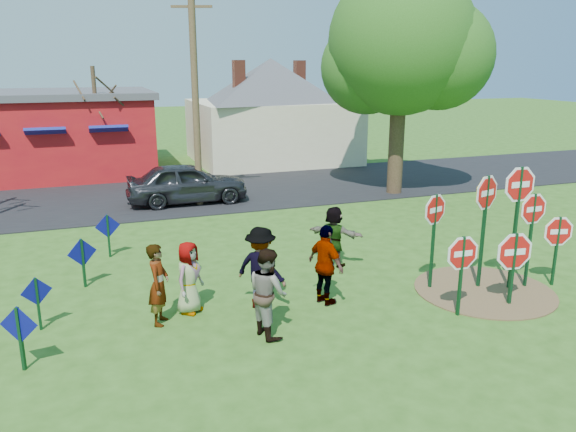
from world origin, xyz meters
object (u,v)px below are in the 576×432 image
Objects in this scene: person_b at (159,284)px; leafy_tree at (404,49)px; stop_sign_a at (462,259)px; suv at (187,183)px; person_a at (189,277)px; utility_pole at (195,90)px; stop_sign_b at (486,203)px; stop_sign_c at (518,200)px; stop_sign_d at (533,217)px.

leafy_tree is (10.71, 8.84, 4.81)m from person_b.
suv is (-3.63, 11.70, -0.45)m from stop_sign_a.
stop_sign_a is at bearing -68.18° from person_a.
leafy_tree is (8.02, -0.69, 1.45)m from utility_pole.
utility_pole is (-4.66, 10.15, 2.15)m from stop_sign_b.
person_a is at bearing -139.71° from leafy_tree.
stop_sign_b is (1.40, 1.13, 0.81)m from stop_sign_a.
stop_sign_c is at bearing -46.36° from stop_sign_b.
leafy_tree is (3.36, 9.46, 3.60)m from stop_sign_b.
person_a is at bearing 171.17° from suv.
person_a is at bearing 153.40° from stop_sign_b.
stop_sign_d is at bearing -37.87° from stop_sign_b.
stop_sign_a is at bearing -163.46° from stop_sign_d.
leafy_tree is at bearing 67.62° from stop_sign_a.
utility_pole is (-3.26, 11.27, 2.96)m from stop_sign_a.
stop_sign_a reaches higher than suv.
stop_sign_a reaches higher than person_b.
stop_sign_b reaches higher than suv.
person_b is at bearing 173.80° from stop_sign_c.
person_a is 0.35× the size of suv.
stop_sign_a is 0.21× the size of leafy_tree.
stop_sign_c is 0.61m from stop_sign_d.
utility_pole is (-5.28, 10.48, 2.04)m from stop_sign_c.
person_b reaches higher than suv.
stop_sign_b is 11.37m from utility_pole.
stop_sign_b is 1.16m from stop_sign_d.
stop_sign_a is 0.42× the size of suv.
utility_pole is 8.18m from leafy_tree.
stop_sign_c is 11.91m from utility_pole.
leafy_tree is at bearing 51.94° from stop_sign_b.
stop_sign_a is at bearing -73.85° from utility_pole.
stop_sign_a is 6.22m from person_b.
suv is at bearing 117.96° from stop_sign_c.
person_a is at bearing 170.65° from stop_sign_c.
utility_pole is 0.91× the size of leafy_tree.
stop_sign_d is 0.54× the size of suv.
leafy_tree is at bearing -6.46° from person_a.
person_b is 0.19× the size of leafy_tree.
stop_sign_b is 0.36× the size of utility_pole.
stop_sign_b is at bearing -73.25° from person_b.
utility_pole reaches higher than person_a.
stop_sign_b is 11.78m from suv.
leafy_tree is at bearing -4.92° from utility_pole.
utility_pole is (2.69, 9.53, 3.36)m from person_b.
stop_sign_b is 6.87m from person_a.
stop_sign_a is 1.97m from stop_sign_b.
stop_sign_a is 1.19× the size of person_a.
stop_sign_d is at bearing -103.21° from leafy_tree.
utility_pole is at bearing 30.87° from person_a.
stop_sign_d is 8.50m from person_b.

